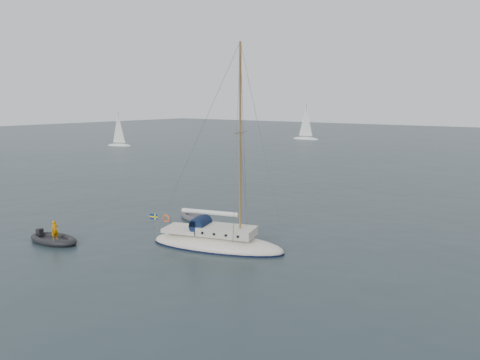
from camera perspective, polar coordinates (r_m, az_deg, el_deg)
The scene contains 6 objects.
ground at distance 28.54m, azimuth 3.87°, elevation -8.47°, with size 300.00×300.00×0.00m, color black.
sailboat at distance 28.63m, azimuth -2.82°, elevation -6.39°, with size 8.92×2.67×12.70m.
dinghy at distance 35.71m, azimuth -5.78°, elevation -4.45°, with size 3.07×1.39×0.44m.
rib at distance 32.09m, azimuth -21.80°, elevation -6.68°, with size 3.75×1.71×1.45m.
distant_yacht_a at distance 95.25m, azimuth -14.57°, elevation 5.87°, with size 5.39×2.87×7.14m.
distant_yacht_c at distance 108.95m, azimuth 8.04°, elevation 6.88°, with size 6.57×3.51×8.71m.
Camera 1 is at (14.61, -22.85, 8.88)m, focal length 35.00 mm.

